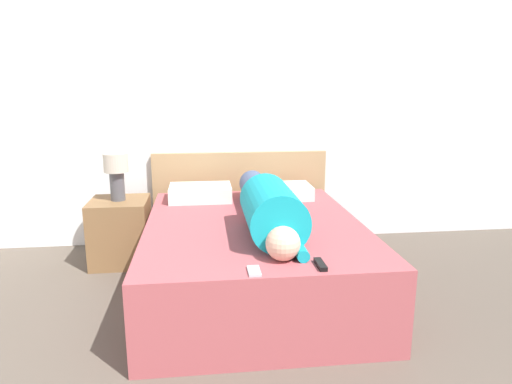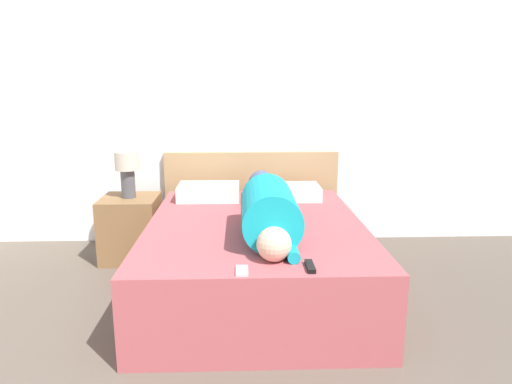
% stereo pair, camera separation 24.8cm
% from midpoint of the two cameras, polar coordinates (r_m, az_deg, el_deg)
% --- Properties ---
extents(wall_back, '(6.37, 0.06, 2.60)m').
position_cam_midpoint_polar(wall_back, '(4.27, 3.42, 11.01)').
color(wall_back, white).
rests_on(wall_back, ground_plane).
extents(bed, '(1.50, 1.94, 0.52)m').
position_cam_midpoint_polar(bed, '(3.31, 2.08, -8.08)').
color(bed, '#A84C51').
rests_on(bed, ground_plane).
extents(headboard, '(1.62, 0.04, 0.86)m').
position_cam_midpoint_polar(headboard, '(4.31, 1.08, -0.67)').
color(headboard, tan).
rests_on(headboard, ground_plane).
extents(nightstand, '(0.47, 0.47, 0.54)m').
position_cam_midpoint_polar(nightstand, '(4.02, -13.68, -4.42)').
color(nightstand, brown).
rests_on(nightstand, ground_plane).
extents(table_lamp, '(0.20, 0.20, 0.39)m').
position_cam_midpoint_polar(table_lamp, '(3.90, -14.08, 2.79)').
color(table_lamp, '#4C4C51').
rests_on(table_lamp, nightstand).
extents(person_lying, '(0.35, 1.63, 0.35)m').
position_cam_midpoint_polar(person_lying, '(3.05, 3.80, -1.84)').
color(person_lying, '#DBB293').
rests_on(person_lying, bed).
extents(pillow_near_headboard, '(0.51, 0.35, 0.12)m').
position_cam_midpoint_polar(pillow_near_headboard, '(3.86, -4.10, 0.01)').
color(pillow_near_headboard, silver).
rests_on(pillow_near_headboard, bed).
extents(pillow_second, '(0.49, 0.35, 0.11)m').
position_cam_midpoint_polar(pillow_second, '(3.90, 6.18, 0.00)').
color(pillow_second, silver).
rests_on(pillow_second, bed).
extents(tv_remote, '(0.04, 0.15, 0.02)m').
position_cam_midpoint_polar(tv_remote, '(2.45, 9.70, -9.19)').
color(tv_remote, black).
rests_on(tv_remote, bed).
extents(cell_phone, '(0.06, 0.13, 0.01)m').
position_cam_midpoint_polar(cell_phone, '(2.38, 1.24, -9.85)').
color(cell_phone, '#B2B7BC').
rests_on(cell_phone, bed).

